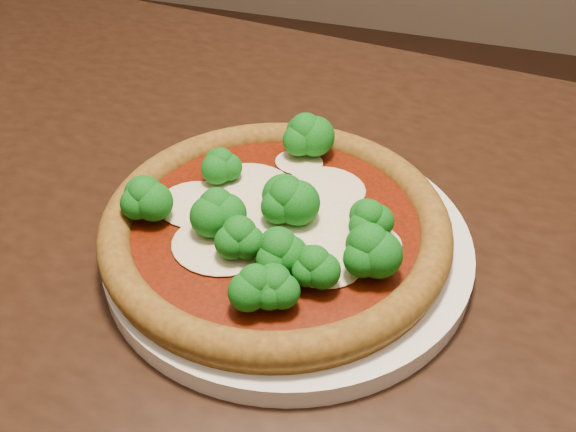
% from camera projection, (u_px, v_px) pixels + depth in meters
% --- Properties ---
extents(dining_table, '(1.38, 0.98, 0.75)m').
position_uv_depth(dining_table, '(302.00, 334.00, 0.59)').
color(dining_table, black).
rests_on(dining_table, floor).
extents(plate, '(0.30, 0.30, 0.02)m').
position_uv_depth(plate, '(288.00, 244.00, 0.54)').
color(plate, white).
rests_on(plate, dining_table).
extents(pizza, '(0.29, 0.29, 0.06)m').
position_uv_depth(pizza, '(276.00, 222.00, 0.52)').
color(pizza, brown).
rests_on(pizza, plate).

